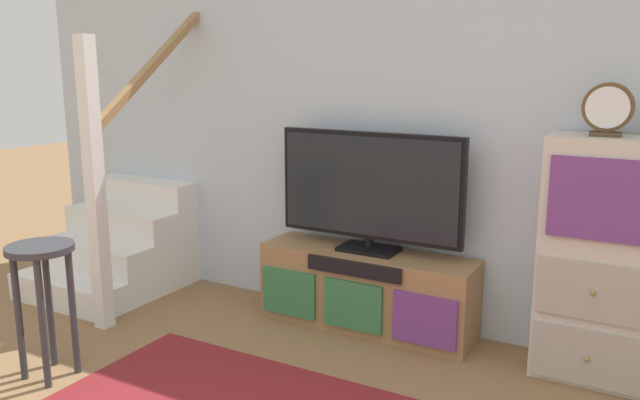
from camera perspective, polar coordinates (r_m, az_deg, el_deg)
back_wall at (r=3.95m, az=10.01°, el=7.74°), size 6.40×0.12×2.70m
media_console at (r=4.05m, az=4.11°, el=-7.99°), size 1.36×0.38×0.50m
television at (r=3.90m, az=4.41°, el=1.01°), size 1.19×0.22×0.74m
side_cabinet at (r=3.61m, az=23.55°, el=-5.00°), size 0.58×0.38×1.28m
desk_clock at (r=3.47m, az=24.16°, el=7.32°), size 0.24×0.08×0.26m
staircase at (r=5.12m, az=-15.80°, el=-2.71°), size 1.00×1.36×2.20m
bar_stool_near at (r=3.64m, az=-23.37°, el=-6.51°), size 0.34×0.34×0.72m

